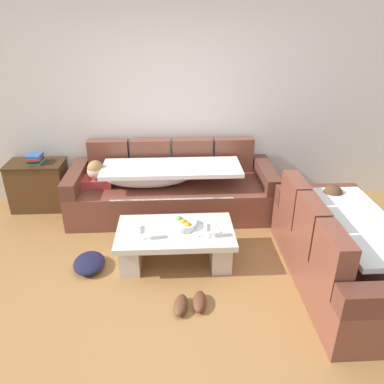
% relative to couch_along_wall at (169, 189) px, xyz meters
% --- Properties ---
extents(ground_plane, '(14.00, 14.00, 0.00)m').
position_rel_couch_along_wall_xyz_m(ground_plane, '(0.01, -1.63, -0.33)').
color(ground_plane, olive).
extents(back_wall, '(9.00, 0.10, 2.70)m').
position_rel_couch_along_wall_xyz_m(back_wall, '(0.01, 0.52, 1.02)').
color(back_wall, silver).
rests_on(back_wall, ground_plane).
extents(couch_along_wall, '(2.58, 0.92, 0.88)m').
position_rel_couch_along_wall_xyz_m(couch_along_wall, '(0.00, 0.00, 0.00)').
color(couch_along_wall, brown).
rests_on(couch_along_wall, ground_plane).
extents(couch_near_window, '(0.92, 1.88, 0.88)m').
position_rel_couch_along_wall_xyz_m(couch_near_window, '(1.67, -1.48, 0.01)').
color(couch_near_window, brown).
rests_on(couch_near_window, ground_plane).
extents(coffee_table, '(1.20, 0.68, 0.38)m').
position_rel_couch_along_wall_xyz_m(coffee_table, '(0.07, -1.09, -0.09)').
color(coffee_table, beige).
rests_on(coffee_table, ground_plane).
extents(fruit_bowl, '(0.28, 0.28, 0.10)m').
position_rel_couch_along_wall_xyz_m(fruit_bowl, '(0.16, -1.04, 0.09)').
color(fruit_bowl, silver).
rests_on(fruit_bowl, coffee_table).
extents(wine_glass_near_left, '(0.07, 0.07, 0.17)m').
position_rel_couch_along_wall_xyz_m(wine_glass_near_left, '(-0.25, -1.23, 0.17)').
color(wine_glass_near_left, silver).
rests_on(wine_glass_near_left, coffee_table).
extents(wine_glass_near_right, '(0.07, 0.07, 0.17)m').
position_rel_couch_along_wall_xyz_m(wine_glass_near_right, '(0.39, -1.23, 0.17)').
color(wine_glass_near_right, silver).
rests_on(wine_glass_near_right, coffee_table).
extents(open_magazine, '(0.33, 0.28, 0.01)m').
position_rel_couch_along_wall_xyz_m(open_magazine, '(0.38, -1.10, 0.06)').
color(open_magazine, white).
rests_on(open_magazine, coffee_table).
extents(side_cabinet, '(0.72, 0.44, 0.64)m').
position_rel_couch_along_wall_xyz_m(side_cabinet, '(-1.71, 0.22, -0.01)').
color(side_cabinet, '#503419').
rests_on(side_cabinet, ground_plane).
extents(book_stack_on_cabinet, '(0.19, 0.23, 0.12)m').
position_rel_couch_along_wall_xyz_m(book_stack_on_cabinet, '(-1.69, 0.22, 0.37)').
color(book_stack_on_cabinet, '#338C59').
rests_on(book_stack_on_cabinet, side_cabinet).
extents(pair_of_shoes, '(0.33, 0.32, 0.09)m').
position_rel_couch_along_wall_xyz_m(pair_of_shoes, '(0.19, -1.79, -0.28)').
color(pair_of_shoes, '#59331E').
rests_on(pair_of_shoes, ground_plane).
extents(crumpled_garment, '(0.37, 0.44, 0.12)m').
position_rel_couch_along_wall_xyz_m(crumpled_garment, '(-0.82, -1.17, -0.27)').
color(crumpled_garment, '#191933').
rests_on(crumpled_garment, ground_plane).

